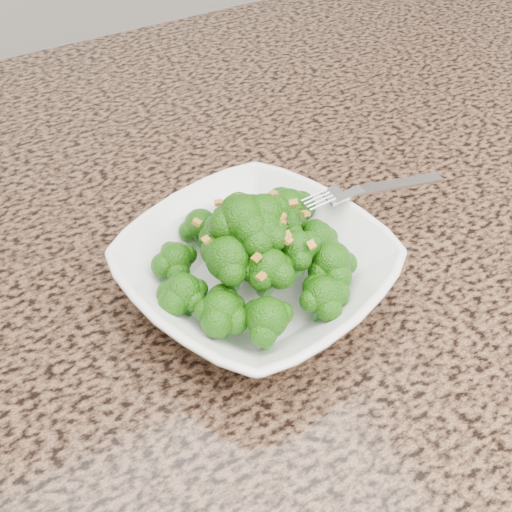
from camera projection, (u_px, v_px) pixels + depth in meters
cabinet at (200, 476)px, 0.98m from camera, size 1.55×0.95×0.87m
granite_counter at (174, 269)px, 0.67m from camera, size 1.64×1.04×0.03m
bowl at (256, 272)px, 0.60m from camera, size 0.29×0.29×0.06m
broccoli_pile at (256, 219)px, 0.56m from camera, size 0.21×0.21×0.07m
garlic_topping at (256, 183)px, 0.53m from camera, size 0.13×0.13×0.01m
fork at (355, 192)px, 0.63m from camera, size 0.19×0.03×0.01m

